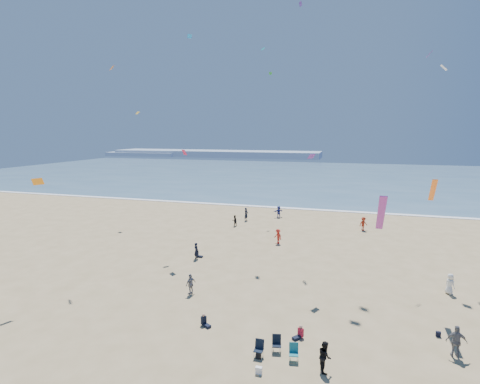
% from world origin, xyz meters
% --- Properties ---
extents(ground, '(220.00, 220.00, 0.00)m').
position_xyz_m(ground, '(0.00, 0.00, 0.00)').
color(ground, tan).
rests_on(ground, ground).
extents(ocean, '(220.00, 100.00, 0.06)m').
position_xyz_m(ocean, '(0.00, 95.00, 0.03)').
color(ocean, '#476B84').
rests_on(ocean, ground).
extents(surf_line, '(220.00, 1.20, 0.08)m').
position_xyz_m(surf_line, '(0.00, 45.00, 0.04)').
color(surf_line, white).
rests_on(surf_line, ground).
extents(headland_far, '(110.00, 20.00, 3.20)m').
position_xyz_m(headland_far, '(-60.00, 170.00, 1.60)').
color(headland_far, '#7A8EA8').
rests_on(headland_far, ground).
extents(headland_near, '(40.00, 14.00, 2.00)m').
position_xyz_m(headland_near, '(-100.00, 165.00, 1.00)').
color(headland_near, '#7A8EA8').
rests_on(headland_near, ground).
extents(standing_flyers, '(34.54, 38.00, 1.92)m').
position_xyz_m(standing_flyers, '(4.14, 18.15, 0.88)').
color(standing_flyers, '#373F98').
rests_on(standing_flyers, ground).
extents(seated_group, '(13.30, 21.47, 0.84)m').
position_xyz_m(seated_group, '(2.01, 3.92, 0.42)').
color(seated_group, white).
rests_on(seated_group, ground).
extents(chair_cluster, '(2.65, 1.46, 1.00)m').
position_xyz_m(chair_cluster, '(5.89, 2.29, 0.50)').
color(chair_cluster, black).
rests_on(chair_cluster, ground).
extents(white_tote, '(0.35, 0.20, 0.40)m').
position_xyz_m(white_tote, '(5.29, 0.50, 0.20)').
color(white_tote, white).
rests_on(white_tote, ground).
extents(black_backpack, '(0.30, 0.22, 0.38)m').
position_xyz_m(black_backpack, '(4.96, 1.85, 0.19)').
color(black_backpack, black).
rests_on(black_backpack, ground).
extents(navy_bag, '(0.28, 0.18, 0.34)m').
position_xyz_m(navy_bag, '(15.36, 7.37, 0.17)').
color(navy_bag, black).
rests_on(navy_bag, ground).
extents(kites_aloft, '(46.35, 40.68, 27.55)m').
position_xyz_m(kites_aloft, '(9.25, 12.68, 14.95)').
color(kites_aloft, '#0EAFD4').
rests_on(kites_aloft, ground).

